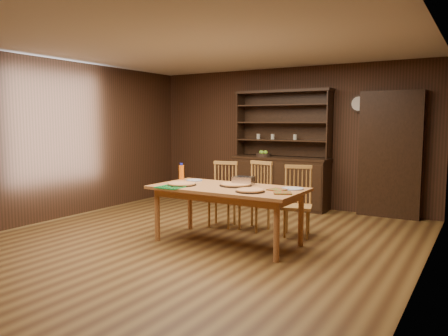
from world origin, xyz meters
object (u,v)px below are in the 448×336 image
Objects in this scene: chair_left at (224,192)px; dining_table at (227,193)px; juice_bottle at (181,172)px; chair_center at (257,193)px; chair_right at (297,198)px; china_hutch at (281,175)px.

dining_table is at bearing -67.53° from chair_left.
juice_bottle is at bearing -137.48° from chair_left.
chair_left is at bearing -160.90° from chair_center.
chair_center is (0.54, 0.08, 0.01)m from chair_left.
chair_right is at bearing 55.20° from dining_table.
dining_table is at bearing -77.23° from chair_center.
china_hutch reaches higher than chair_left.
chair_left is 1.00× the size of chair_right.
chair_left is 0.98× the size of chair_center.
chair_left is 1.19m from chair_right.
chair_center is at bearing -77.35° from china_hutch.
chair_right is at bearing -59.47° from china_hutch.
juice_bottle is (-1.58, -0.59, 0.34)m from chair_right.
dining_table is at bearing -17.04° from juice_bottle.
juice_bottle is at bearing -176.68° from chair_right.
chair_right is at bearing 8.34° from chair_center.
chair_center is at bearing -3.49° from chair_left.
juice_bottle reaches higher than chair_left.
china_hutch reaches higher than chair_right.
chair_center is at bearing 91.84° from dining_table.
china_hutch reaches higher than juice_bottle.
juice_bottle is (-0.93, -0.62, 0.33)m from chair_center.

